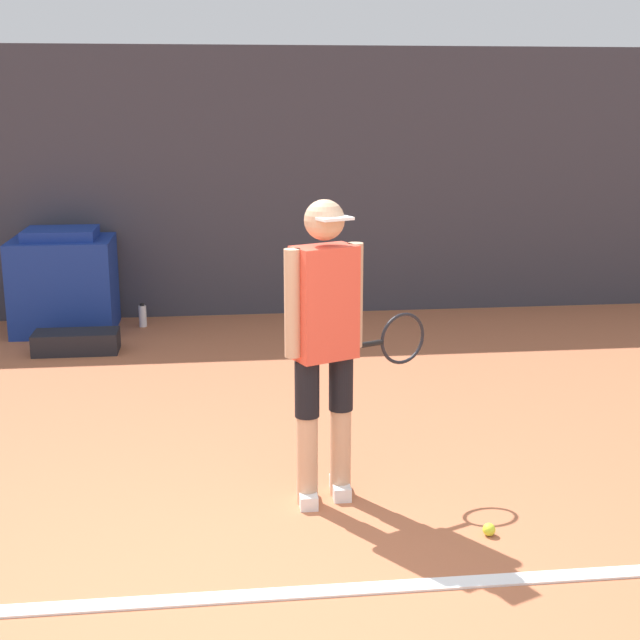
{
  "coord_description": "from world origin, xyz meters",
  "views": [
    {
      "loc": [
        -0.03,
        -3.51,
        2.25
      ],
      "look_at": [
        0.55,
        1.38,
        1.01
      ],
      "focal_mm": 50.0,
      "sensor_mm": 36.0,
      "label": 1
    }
  ],
  "objects_px": {
    "water_bottle": "(143,316)",
    "tennis_ball": "(489,530)",
    "covered_chair": "(64,282)",
    "equipment_bag": "(76,342)",
    "tennis_player": "(326,337)"
  },
  "relations": [
    {
      "from": "water_bottle",
      "to": "tennis_ball",
      "type": "bearing_deg",
      "value": -65.35
    },
    {
      "from": "tennis_ball",
      "to": "water_bottle",
      "type": "height_order",
      "value": "water_bottle"
    },
    {
      "from": "covered_chair",
      "to": "equipment_bag",
      "type": "relative_size",
      "value": 1.35
    },
    {
      "from": "tennis_ball",
      "to": "water_bottle",
      "type": "xyz_separation_m",
      "value": [
        -2.14,
        4.67,
        0.08
      ]
    },
    {
      "from": "equipment_bag",
      "to": "water_bottle",
      "type": "bearing_deg",
      "value": 59.01
    },
    {
      "from": "tennis_ball",
      "to": "covered_chair",
      "type": "bearing_deg",
      "value": 121.92
    },
    {
      "from": "covered_chair",
      "to": "water_bottle",
      "type": "distance_m",
      "value": 0.83
    },
    {
      "from": "tennis_player",
      "to": "tennis_ball",
      "type": "relative_size",
      "value": 25.33
    },
    {
      "from": "covered_chair",
      "to": "equipment_bag",
      "type": "distance_m",
      "value": 0.94
    },
    {
      "from": "tennis_player",
      "to": "water_bottle",
      "type": "bearing_deg",
      "value": 84.45
    },
    {
      "from": "tennis_ball",
      "to": "tennis_player",
      "type": "bearing_deg",
      "value": 145.64
    },
    {
      "from": "covered_chair",
      "to": "water_bottle",
      "type": "xyz_separation_m",
      "value": [
        0.74,
        0.05,
        -0.37
      ]
    },
    {
      "from": "tennis_player",
      "to": "covered_chair",
      "type": "relative_size",
      "value": 1.7
    },
    {
      "from": "tennis_ball",
      "to": "equipment_bag",
      "type": "distance_m",
      "value": 4.64
    },
    {
      "from": "tennis_player",
      "to": "equipment_bag",
      "type": "bearing_deg",
      "value": 96.31
    }
  ]
}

